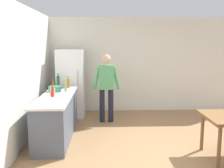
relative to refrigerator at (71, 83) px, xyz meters
name	(u,v)px	position (x,y,z in m)	size (l,w,h in m)	color
ground_plane	(159,151)	(1.90, -2.40, -0.90)	(14.00, 14.00, 0.00)	#936D47
wall_back	(138,65)	(1.90, 0.60, 0.45)	(6.40, 0.12, 2.70)	silver
wall_left	(16,78)	(-0.70, -2.20, 0.45)	(0.12, 5.60, 2.70)	silver
kitchen_counter	(57,116)	(-0.10, -1.60, -0.45)	(0.64, 2.20, 0.90)	#4C5666
refrigerator	(71,83)	(0.00, 0.00, 0.00)	(0.70, 0.67, 1.80)	white
person	(106,84)	(0.95, -0.55, 0.08)	(0.70, 0.22, 1.70)	#1E1E2D
cooking_pot	(55,89)	(-0.22, -1.15, 0.06)	(0.40, 0.28, 0.12)	#2D845B
utensil_jar	(52,91)	(-0.19, -1.55, 0.08)	(0.11, 0.11, 0.32)	tan
bottle_oil_amber	(68,83)	(0.02, -0.68, 0.12)	(0.06, 0.06, 0.28)	#996619
bottle_sauce_red	(52,92)	(-0.15, -1.75, 0.10)	(0.06, 0.06, 0.24)	#B22319
bottle_wine_green	(58,81)	(-0.23, -0.59, 0.15)	(0.08, 0.08, 0.34)	#1E5123
bottle_vinegar_tall	(66,85)	(0.03, -1.14, 0.14)	(0.06, 0.06, 0.32)	gray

